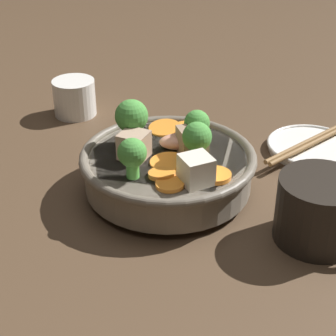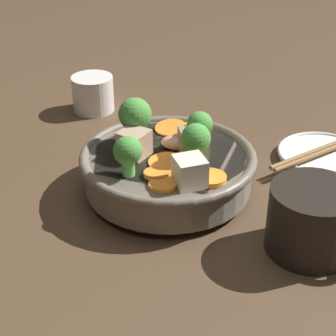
{
  "view_description": "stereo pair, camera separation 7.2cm",
  "coord_description": "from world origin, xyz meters",
  "px_view_note": "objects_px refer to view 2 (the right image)",
  "views": [
    {
      "loc": [
        0.36,
        -0.51,
        0.4
      ],
      "look_at": [
        0.0,
        0.0,
        0.04
      ],
      "focal_mm": 60.0,
      "sensor_mm": 36.0,
      "label": 1
    },
    {
      "loc": [
        0.41,
        -0.47,
        0.4
      ],
      "look_at": [
        0.0,
        0.0,
        0.04
      ],
      "focal_mm": 60.0,
      "sensor_mm": 36.0,
      "label": 2
    }
  ],
  "objects_px": {
    "dark_mug": "(313,220)",
    "chopsticks_pair": "(324,150)",
    "stirfry_bowl": "(168,165)",
    "side_saucer": "(323,155)",
    "tea_cup": "(93,93)"
  },
  "relations": [
    {
      "from": "dark_mug",
      "to": "chopsticks_pair",
      "type": "xyz_separation_m",
      "value": [
        -0.09,
        0.2,
        -0.02
      ]
    },
    {
      "from": "side_saucer",
      "to": "dark_mug",
      "type": "xyz_separation_m",
      "value": [
        0.09,
        -0.2,
        0.03
      ]
    },
    {
      "from": "dark_mug",
      "to": "chopsticks_pair",
      "type": "height_order",
      "value": "dark_mug"
    },
    {
      "from": "side_saucer",
      "to": "tea_cup",
      "type": "xyz_separation_m",
      "value": [
        -0.38,
        -0.1,
        0.02
      ]
    },
    {
      "from": "stirfry_bowl",
      "to": "side_saucer",
      "type": "distance_m",
      "value": 0.24
    },
    {
      "from": "dark_mug",
      "to": "tea_cup",
      "type": "bearing_deg",
      "value": 168.86
    },
    {
      "from": "tea_cup",
      "to": "dark_mug",
      "type": "relative_size",
      "value": 0.58
    },
    {
      "from": "chopsticks_pair",
      "to": "side_saucer",
      "type": "bearing_deg",
      "value": 0.0
    },
    {
      "from": "stirfry_bowl",
      "to": "dark_mug",
      "type": "relative_size",
      "value": 1.88
    },
    {
      "from": "dark_mug",
      "to": "chopsticks_pair",
      "type": "relative_size",
      "value": 0.61
    },
    {
      "from": "stirfry_bowl",
      "to": "tea_cup",
      "type": "distance_m",
      "value": 0.29
    },
    {
      "from": "stirfry_bowl",
      "to": "dark_mug",
      "type": "bearing_deg",
      "value": 4.84
    },
    {
      "from": "tea_cup",
      "to": "chopsticks_pair",
      "type": "relative_size",
      "value": 0.35
    },
    {
      "from": "stirfry_bowl",
      "to": "dark_mug",
      "type": "distance_m",
      "value": 0.2
    },
    {
      "from": "tea_cup",
      "to": "dark_mug",
      "type": "bearing_deg",
      "value": -11.14
    }
  ]
}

